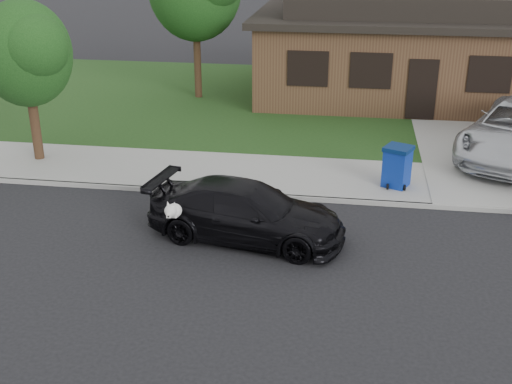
# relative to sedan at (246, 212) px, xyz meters

# --- Properties ---
(ground) EXTENTS (120.00, 120.00, 0.00)m
(ground) POSITION_rel_sedan_xyz_m (0.58, -1.19, -0.65)
(ground) COLOR black
(ground) RESTS_ON ground
(sidewalk) EXTENTS (60.00, 3.00, 0.12)m
(sidewalk) POSITION_rel_sedan_xyz_m (0.58, 3.81, -0.59)
(sidewalk) COLOR gray
(sidewalk) RESTS_ON ground
(curb) EXTENTS (60.00, 0.12, 0.12)m
(curb) POSITION_rel_sedan_xyz_m (0.58, 2.31, -0.59)
(curb) COLOR gray
(curb) RESTS_ON ground
(lawn) EXTENTS (60.00, 13.00, 0.13)m
(lawn) POSITION_rel_sedan_xyz_m (0.58, 11.81, -0.58)
(lawn) COLOR #193814
(lawn) RESTS_ON ground
(driveway) EXTENTS (4.50, 13.00, 0.14)m
(driveway) POSITION_rel_sedan_xyz_m (6.58, 8.81, -0.58)
(driveway) COLOR gray
(driveway) RESTS_ON ground
(sedan) EXTENTS (4.69, 2.55, 1.29)m
(sedan) POSITION_rel_sedan_xyz_m (0.00, 0.00, 0.00)
(sedan) COLOR black
(sedan) RESTS_ON ground
(recycling_bin) EXTENTS (0.87, 0.87, 1.10)m
(recycling_bin) POSITION_rel_sedan_xyz_m (3.47, 3.41, 0.03)
(recycling_bin) COLOR navy
(recycling_bin) RESTS_ON sidewalk
(house) EXTENTS (12.60, 8.60, 4.65)m
(house) POSITION_rel_sedan_xyz_m (4.58, 13.81, 1.49)
(house) COLOR #422B1C
(house) RESTS_ON ground
(tree_2) EXTENTS (2.73, 2.60, 4.59)m
(tree_2) POSITION_rel_sedan_xyz_m (-6.80, 3.92, 2.62)
(tree_2) COLOR #332114
(tree_2) RESTS_ON ground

